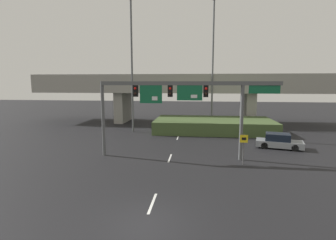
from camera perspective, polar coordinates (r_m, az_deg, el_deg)
ground_plane at (r=12.88m, az=-4.94°, el=-21.09°), size 160.00×160.00×0.00m
lane_markings at (r=26.31m, az=1.42°, el=-5.73°), size 0.14×27.61×0.01m
signal_gantry at (r=21.51m, az=2.83°, el=5.09°), size 14.73×0.44×6.41m
speed_limit_sign at (r=20.98m, az=16.13°, el=-5.22°), size 0.60×0.11×2.40m
highway_light_pole_near at (r=33.75m, az=-7.88°, el=12.04°), size 0.70×0.36×16.56m
highway_light_pole_far at (r=38.09m, az=9.72°, el=12.43°), size 0.70×0.36×17.74m
overpass_bridge at (r=41.81m, az=3.52°, el=6.85°), size 46.82×7.61×7.57m
grass_embankment at (r=34.83m, az=9.87°, el=-1.12°), size 15.09×7.73×1.58m
parked_sedan_near_right at (r=27.63m, az=22.96°, el=-4.31°), size 4.59×2.83×1.43m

